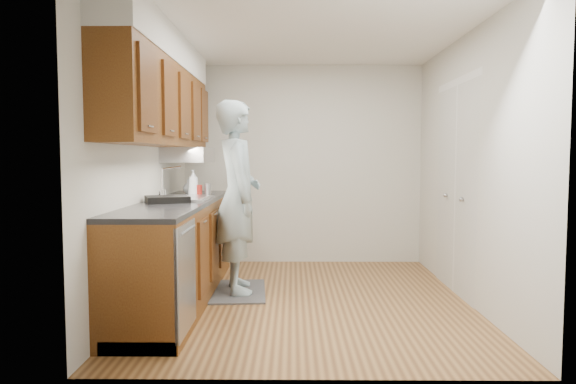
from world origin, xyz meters
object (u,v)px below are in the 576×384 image
object	(u,v)px
soap_bottle_a	(193,183)
dish_rack	(167,199)
soap_bottle_b	(193,185)
soap_bottle_c	(189,186)
soda_can	(199,191)
steel_can	(208,190)
person	(238,184)

from	to	relation	value
soap_bottle_a	dish_rack	xyz separation A→B (m)	(-0.10, -0.73, -0.11)
soap_bottle_a	soap_bottle_b	size ratio (longest dim) A/B	1.49
soap_bottle_a	soap_bottle_c	world-z (taller)	soap_bottle_a
soda_can	steel_can	xyz separation A→B (m)	(0.08, 0.04, 0.01)
soap_bottle_a	dish_rack	world-z (taller)	soap_bottle_a
person	soap_bottle_a	distance (m)	0.57
soap_bottle_c	soda_can	world-z (taller)	soap_bottle_c
soap_bottle_a	soap_bottle_b	world-z (taller)	soap_bottle_a
person	dish_rack	distance (m)	0.75
soap_bottle_b	soda_can	world-z (taller)	soap_bottle_b
soda_can	dish_rack	bearing A→B (deg)	-101.98
soap_bottle_a	steel_can	xyz separation A→B (m)	(0.14, 0.04, -0.07)
soda_can	steel_can	bearing A→B (deg)	26.74
soap_bottle_a	steel_can	bearing A→B (deg)	14.66
person	soda_can	xyz separation A→B (m)	(-0.44, 0.28, -0.09)
dish_rack	soap_bottle_c	bearing A→B (deg)	69.49
person	soap_bottle_b	size ratio (longest dim) A/B	11.44
person	steel_can	xyz separation A→B (m)	(-0.35, 0.33, -0.08)
person	soap_bottle_b	world-z (taller)	person
soap_bottle_c	soda_can	size ratio (longest dim) A/B	1.41
person	steel_can	world-z (taller)	person
soap_bottle_b	dish_rack	distance (m)	1.09
person	soap_bottle_a	world-z (taller)	person
steel_can	soap_bottle_b	bearing A→B (deg)	124.77
soap_bottle_b	dish_rack	xyz separation A→B (m)	(-0.02, -1.08, -0.06)
soda_can	dish_rack	world-z (taller)	soda_can
soap_bottle_a	soda_can	world-z (taller)	soap_bottle_a
person	soap_bottle_c	distance (m)	0.92
steel_can	soap_bottle_c	bearing A→B (deg)	127.49
steel_can	soap_bottle_a	bearing A→B (deg)	-165.34
soap_bottle_a	steel_can	world-z (taller)	soap_bottle_a
person	soda_can	world-z (taller)	person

